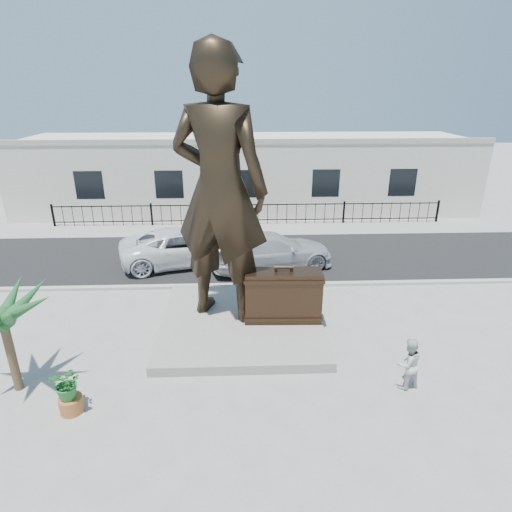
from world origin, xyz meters
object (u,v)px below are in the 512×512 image
at_px(tourist, 408,364).
at_px(car_white, 185,246).
at_px(suitcase, 283,296).
at_px(statue, 220,190).

height_order(tourist, car_white, car_white).
distance_m(suitcase, car_white, 6.88).
bearing_deg(car_white, statue, -174.89).
relative_size(statue, car_white, 1.49).
relative_size(statue, suitcase, 3.44).
relative_size(suitcase, car_white, 0.43).
bearing_deg(statue, tourist, 164.35).
relative_size(statue, tourist, 5.76).
height_order(suitcase, car_white, suitcase).
xyz_separation_m(suitcase, tourist, (2.94, -3.14, -0.43)).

